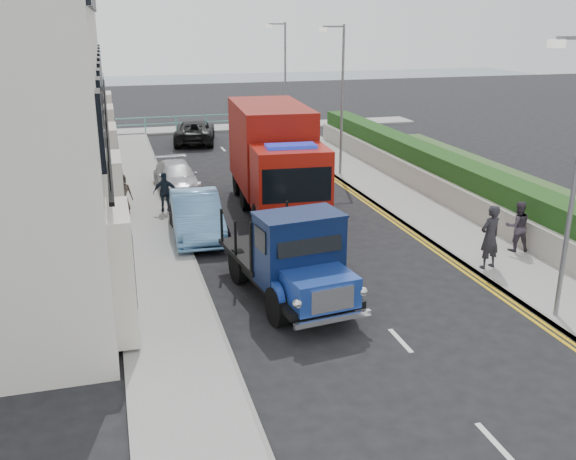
# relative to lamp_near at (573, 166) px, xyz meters

# --- Properties ---
(ground) EXTENTS (120.00, 120.00, 0.00)m
(ground) POSITION_rel_lamp_near_xyz_m (-4.18, 2.00, -4.00)
(ground) COLOR black
(ground) RESTS_ON ground
(pavement_west) EXTENTS (2.40, 38.00, 0.12)m
(pavement_west) POSITION_rel_lamp_near_xyz_m (-9.38, 11.00, -3.94)
(pavement_west) COLOR gray
(pavement_west) RESTS_ON ground
(pavement_east) EXTENTS (2.60, 38.00, 0.12)m
(pavement_east) POSITION_rel_lamp_near_xyz_m (1.12, 11.00, -3.94)
(pavement_east) COLOR gray
(pavement_east) RESTS_ON ground
(promenade) EXTENTS (30.00, 2.50, 0.12)m
(promenade) POSITION_rel_lamp_near_xyz_m (-4.18, 31.00, -3.94)
(promenade) COLOR gray
(promenade) RESTS_ON ground
(sea_plane) EXTENTS (120.00, 120.00, 0.00)m
(sea_plane) POSITION_rel_lamp_near_xyz_m (-4.18, 62.00, -4.00)
(sea_plane) COLOR #4B6067
(sea_plane) RESTS_ON ground
(terrace_west) EXTENTS (6.31, 30.20, 14.25)m
(terrace_west) POSITION_rel_lamp_near_xyz_m (-13.65, 15.00, 3.17)
(terrace_west) COLOR silver
(terrace_west) RESTS_ON ground
(garden_east) EXTENTS (1.45, 28.00, 1.75)m
(garden_east) POSITION_rel_lamp_near_xyz_m (3.03, 11.00, -3.10)
(garden_east) COLOR #B2AD9E
(garden_east) RESTS_ON ground
(seafront_railing) EXTENTS (13.00, 0.08, 1.11)m
(seafront_railing) POSITION_rel_lamp_near_xyz_m (-4.18, 30.20, -3.42)
(seafront_railing) COLOR #59B2A5
(seafront_railing) RESTS_ON ground
(lamp_near) EXTENTS (1.23, 0.18, 7.00)m
(lamp_near) POSITION_rel_lamp_near_xyz_m (0.00, 0.00, 0.00)
(lamp_near) COLOR slate
(lamp_near) RESTS_ON ground
(lamp_mid) EXTENTS (1.23, 0.18, 7.00)m
(lamp_mid) POSITION_rel_lamp_near_xyz_m (0.00, 16.00, 0.00)
(lamp_mid) COLOR slate
(lamp_mid) RESTS_ON ground
(lamp_far) EXTENTS (1.23, 0.18, 7.00)m
(lamp_far) POSITION_rel_lamp_near_xyz_m (0.00, 26.00, 0.00)
(lamp_far) COLOR slate
(lamp_far) RESTS_ON ground
(bedford_lorry) EXTENTS (2.79, 5.62, 2.56)m
(bedford_lorry) POSITION_rel_lamp_near_xyz_m (-6.01, 2.60, -2.82)
(bedford_lorry) COLOR black
(bedford_lorry) RESTS_ON ground
(red_lorry) EXTENTS (3.13, 7.90, 4.06)m
(red_lorry) POSITION_rel_lamp_near_xyz_m (-4.34, 11.40, -1.84)
(red_lorry) COLOR black
(red_lorry) RESTS_ON ground
(parked_car_front) EXTENTS (1.89, 4.11, 1.36)m
(parked_car_front) POSITION_rel_lamp_near_xyz_m (-7.73, 9.00, -3.31)
(parked_car_front) COLOR black
(parked_car_front) RESTS_ON ground
(parked_car_mid) EXTENTS (1.82, 4.71, 1.53)m
(parked_car_mid) POSITION_rel_lamp_near_xyz_m (-7.78, 9.00, -3.23)
(parked_car_mid) COLOR #66A1DB
(parked_car_mid) RESTS_ON ground
(parked_car_rear) EXTENTS (1.86, 4.32, 1.24)m
(parked_car_rear) POSITION_rel_lamp_near_xyz_m (-7.78, 15.36, -3.38)
(parked_car_rear) COLOR #B3B4B8
(parked_car_rear) RESTS_ON ground
(seafront_car_left) EXTENTS (3.15, 5.33, 1.39)m
(seafront_car_left) POSITION_rel_lamp_near_xyz_m (-5.47, 26.43, -3.30)
(seafront_car_left) COLOR black
(seafront_car_left) RESTS_ON ground
(seafront_car_right) EXTENTS (2.65, 5.02, 1.63)m
(seafront_car_right) POSITION_rel_lamp_near_xyz_m (-1.19, 24.43, -3.18)
(seafront_car_right) COLOR #A0A1A5
(seafront_car_right) RESTS_ON ground
(pedestrian_east_near) EXTENTS (0.81, 0.63, 1.96)m
(pedestrian_east_near) POSITION_rel_lamp_near_xyz_m (0.22, 3.33, -2.90)
(pedestrian_east_near) COLOR #242228
(pedestrian_east_near) RESTS_ON pavement_east
(pedestrian_east_far) EXTENTS (0.92, 0.79, 1.65)m
(pedestrian_east_far) POSITION_rel_lamp_near_xyz_m (1.92, 4.41, -3.05)
(pedestrian_east_far) COLOR #3D3440
(pedestrian_east_far) RESTS_ON pavement_east
(pedestrian_west_near) EXTENTS (0.93, 0.43, 1.55)m
(pedestrian_west_near) POSITION_rel_lamp_near_xyz_m (-8.58, 11.88, -3.10)
(pedestrian_west_near) COLOR #19242E
(pedestrian_west_near) RESTS_ON pavement_west
(pedestrian_west_far) EXTENTS (0.85, 0.67, 1.54)m
(pedestrian_west_far) POSITION_rel_lamp_near_xyz_m (-10.18, 12.12, -3.11)
(pedestrian_west_far) COLOR #3D342C
(pedestrian_west_far) RESTS_ON pavement_west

